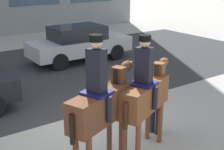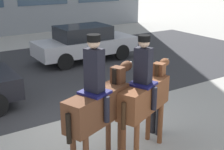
{
  "view_description": "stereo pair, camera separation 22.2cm",
  "coord_description": "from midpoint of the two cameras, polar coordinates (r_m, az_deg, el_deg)",
  "views": [
    {
      "loc": [
        -3.4,
        -6.4,
        3.75
      ],
      "look_at": [
        0.28,
        -1.14,
        1.62
      ],
      "focal_mm": 50.0,
      "sensor_mm": 36.0,
      "label": 1
    },
    {
      "loc": [
        -3.21,
        -6.53,
        3.75
      ],
      "look_at": [
        0.28,
        -1.14,
        1.62
      ],
      "focal_mm": 50.0,
      "sensor_mm": 36.0,
      "label": 2
    }
  ],
  "objects": [
    {
      "name": "mounted_horse_companion",
      "position": [
        6.5,
        6.98,
        -3.46
      ],
      "size": [
        1.83,
        1.03,
        2.59
      ],
      "rotation": [
        0.0,
        0.0,
        0.41
      ],
      "color": "brown",
      "rests_on": "ground_plane"
    },
    {
      "name": "street_car_far_lane",
      "position": [
        13.76,
        -4.52,
        5.94
      ],
      "size": [
        4.46,
        1.83,
        1.54
      ],
      "color": "#B7B7BC",
      "rests_on": "ground_plane"
    },
    {
      "name": "mounted_horse_lead",
      "position": [
        5.83,
        -1.35,
        -5.16
      ],
      "size": [
        1.86,
        0.96,
        2.73
      ],
      "rotation": [
        0.0,
        0.0,
        0.36
      ],
      "color": "#59331E",
      "rests_on": "ground_plane"
    },
    {
      "name": "pedestrian_bystander",
      "position": [
        7.39,
        9.1,
        -3.99
      ],
      "size": [
        0.81,
        0.6,
        1.64
      ],
      "rotation": [
        0.0,
        0.0,
        -2.89
      ],
      "color": "#232328",
      "rests_on": "ground_plane"
    },
    {
      "name": "road_surface",
      "position": [
        12.28,
        -15.71,
        -0.12
      ],
      "size": [
        23.51,
        8.5,
        0.01
      ],
      "color": "#2D2D30",
      "rests_on": "ground_plane"
    },
    {
      "name": "ground_plane",
      "position": [
        8.17,
        -5.26,
        -9.04
      ],
      "size": [
        80.0,
        80.0,
        0.0
      ],
      "primitive_type": "plane",
      "color": "#9E9B93"
    }
  ]
}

